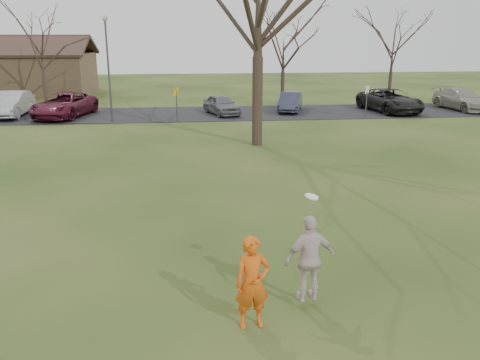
# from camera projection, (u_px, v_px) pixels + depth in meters

# --- Properties ---
(ground) EXTENTS (120.00, 120.00, 0.00)m
(ground) POSITION_uv_depth(u_px,v_px,m) (261.00, 309.00, 9.84)
(ground) COLOR #1E380F
(ground) RESTS_ON ground
(parking_strip) EXTENTS (62.00, 6.50, 0.04)m
(parking_strip) POSITION_uv_depth(u_px,v_px,m) (208.00, 113.00, 33.66)
(parking_strip) COLOR black
(parking_strip) RESTS_ON ground
(player_defender) EXTENTS (0.70, 0.51, 1.78)m
(player_defender) POSITION_uv_depth(u_px,v_px,m) (252.00, 283.00, 9.04)
(player_defender) COLOR #DA5711
(player_defender) RESTS_ON ground
(car_1) EXTENTS (1.71, 4.89, 1.61)m
(car_1) POSITION_uv_depth(u_px,v_px,m) (11.00, 104.00, 32.14)
(car_1) COLOR #A8A9AE
(car_1) RESTS_ON parking_strip
(car_2) EXTENTS (3.80, 6.02, 1.55)m
(car_2) POSITION_uv_depth(u_px,v_px,m) (64.00, 105.00, 31.96)
(car_2) COLOR #531326
(car_2) RESTS_ON parking_strip
(car_4) EXTENTS (2.64, 4.09, 1.30)m
(car_4) POSITION_uv_depth(u_px,v_px,m) (221.00, 105.00, 33.02)
(car_4) COLOR slate
(car_4) RESTS_ON parking_strip
(car_5) EXTENTS (2.48, 4.16, 1.29)m
(car_5) POSITION_uv_depth(u_px,v_px,m) (290.00, 102.00, 34.30)
(car_5) COLOR #2F3347
(car_5) RESTS_ON parking_strip
(car_6) EXTENTS (3.50, 5.93, 1.55)m
(car_6) POSITION_uv_depth(u_px,v_px,m) (390.00, 100.00, 34.16)
(car_6) COLOR black
(car_6) RESTS_ON parking_strip
(car_7) EXTENTS (2.70, 5.16, 1.43)m
(car_7) POSITION_uv_depth(u_px,v_px,m) (462.00, 99.00, 35.07)
(car_7) COLOR gray
(car_7) RESTS_ON parking_strip
(catching_play) EXTENTS (1.11, 0.70, 2.13)m
(catching_play) POSITION_uv_depth(u_px,v_px,m) (310.00, 258.00, 9.64)
(catching_play) COLOR beige
(catching_play) RESTS_ON ground
(lamp_post) EXTENTS (0.34, 0.34, 6.27)m
(lamp_post) POSITION_uv_depth(u_px,v_px,m) (108.00, 56.00, 29.55)
(lamp_post) COLOR #47474C
(lamp_post) RESTS_ON ground
(sign_yellow) EXTENTS (0.35, 0.35, 2.08)m
(sign_yellow) POSITION_uv_depth(u_px,v_px,m) (176.00, 98.00, 30.20)
(sign_yellow) COLOR #47474C
(sign_yellow) RESTS_ON ground
(sign_white) EXTENTS (0.35, 0.35, 2.08)m
(sign_white) POSITION_uv_depth(u_px,v_px,m) (367.00, 96.00, 31.41)
(sign_white) COLOR #47474C
(sign_white) RESTS_ON ground
(small_tree_row) EXTENTS (55.00, 5.90, 8.50)m
(small_tree_row) POSITION_uv_depth(u_px,v_px,m) (261.00, 52.00, 37.83)
(small_tree_row) COLOR #352821
(small_tree_row) RESTS_ON ground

